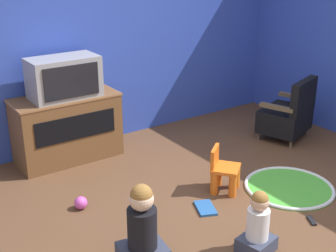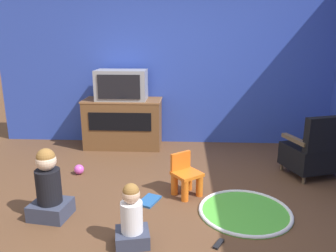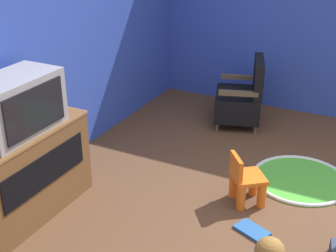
{
  "view_description": "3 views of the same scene",
  "coord_description": "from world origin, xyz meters",
  "px_view_note": "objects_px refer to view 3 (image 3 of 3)",
  "views": [
    {
      "loc": [
        -2.83,
        -2.86,
        2.39
      ],
      "look_at": [
        -0.23,
        0.92,
        0.61
      ],
      "focal_mm": 50.0,
      "sensor_mm": 36.0,
      "label": 1
    },
    {
      "loc": [
        0.07,
        -3.01,
        1.7
      ],
      "look_at": [
        -0.13,
        0.71,
        0.7
      ],
      "focal_mm": 35.0,
      "sensor_mm": 36.0,
      "label": 2
    },
    {
      "loc": [
        -3.38,
        -0.63,
        2.39
      ],
      "look_at": [
        -0.17,
        1.01,
        0.72
      ],
      "focal_mm": 50.0,
      "sensor_mm": 36.0,
      "label": 3
    }
  ],
  "objects_px": {
    "black_armchair": "(242,98)",
    "yellow_kid_chair": "(246,182)",
    "book": "(252,230)",
    "tv_cabinet": "(21,171)",
    "television": "(14,105)"
  },
  "relations": [
    {
      "from": "black_armchair",
      "to": "television",
      "type": "bearing_deg",
      "value": -39.5
    },
    {
      "from": "television",
      "to": "black_armchair",
      "type": "relative_size",
      "value": 0.94
    },
    {
      "from": "book",
      "to": "television",
      "type": "bearing_deg",
      "value": 41.18
    },
    {
      "from": "tv_cabinet",
      "to": "television",
      "type": "bearing_deg",
      "value": -90.0
    },
    {
      "from": "black_armchair",
      "to": "yellow_kid_chair",
      "type": "relative_size",
      "value": 1.74
    },
    {
      "from": "television",
      "to": "yellow_kid_chair",
      "type": "height_order",
      "value": "television"
    },
    {
      "from": "television",
      "to": "tv_cabinet",
      "type": "bearing_deg",
      "value": 90.0
    },
    {
      "from": "yellow_kid_chair",
      "to": "black_armchair",
      "type": "bearing_deg",
      "value": -17.61
    },
    {
      "from": "yellow_kid_chair",
      "to": "book",
      "type": "relative_size",
      "value": 1.48
    },
    {
      "from": "television",
      "to": "book",
      "type": "bearing_deg",
      "value": -71.34
    },
    {
      "from": "tv_cabinet",
      "to": "black_armchair",
      "type": "relative_size",
      "value": 1.49
    },
    {
      "from": "black_armchair",
      "to": "yellow_kid_chair",
      "type": "xyz_separation_m",
      "value": [
        -1.62,
        -0.6,
        -0.12
      ]
    },
    {
      "from": "yellow_kid_chair",
      "to": "book",
      "type": "xyz_separation_m",
      "value": [
        -0.39,
        -0.19,
        -0.19
      ]
    },
    {
      "from": "tv_cabinet",
      "to": "television",
      "type": "relative_size",
      "value": 1.58
    },
    {
      "from": "tv_cabinet",
      "to": "book",
      "type": "height_order",
      "value": "tv_cabinet"
    }
  ]
}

